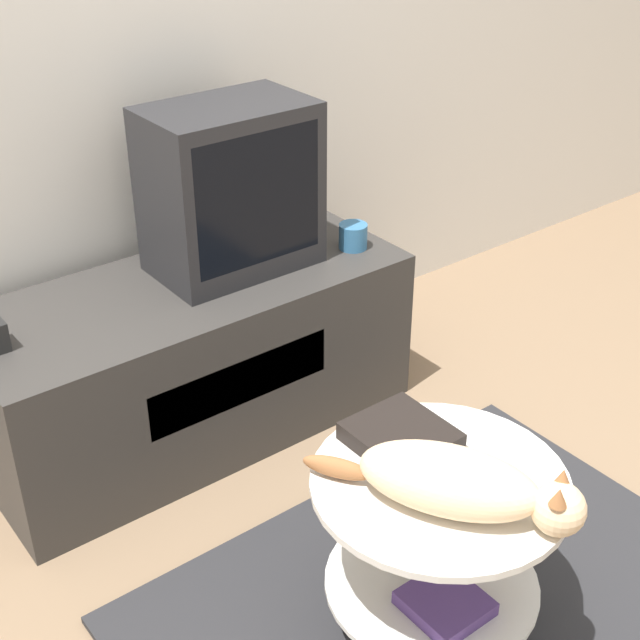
# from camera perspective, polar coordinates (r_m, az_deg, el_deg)

# --- Properties ---
(ground_plane) EXTENTS (12.00, 12.00, 0.00)m
(ground_plane) POSITION_cam_1_polar(r_m,az_deg,el_deg) (2.33, 8.69, -18.58)
(ground_plane) COLOR #7F664C
(rug) EXTENTS (1.46, 1.12, 0.02)m
(rug) POSITION_cam_1_polar(r_m,az_deg,el_deg) (2.33, 8.71, -18.41)
(rug) COLOR #28282B
(rug) RESTS_ON ground_plane
(tv_stand) EXTENTS (1.32, 0.54, 0.52)m
(tv_stand) POSITION_cam_1_polar(r_m,az_deg,el_deg) (2.78, -8.04, -2.41)
(tv_stand) COLOR #33302D
(tv_stand) RESTS_ON ground_plane
(tv) EXTENTS (0.48, 0.31, 0.50)m
(tv) POSITION_cam_1_polar(r_m,az_deg,el_deg) (2.65, -5.73, 8.37)
(tv) COLOR #232326
(tv) RESTS_ON tv_stand
(mug) EXTENTS (0.09, 0.09, 0.08)m
(mug) POSITION_cam_1_polar(r_m,az_deg,el_deg) (2.83, 2.13, 5.38)
(mug) COLOR teal
(mug) RESTS_ON tv_stand
(coffee_table) EXTENTS (0.57, 0.57, 0.45)m
(coffee_table) POSITION_cam_1_polar(r_m,az_deg,el_deg) (2.08, 7.44, -13.64)
(coffee_table) COLOR #B2B2B7
(coffee_table) RESTS_ON rug
(dvd_box) EXTENTS (0.20, 0.22, 0.04)m
(dvd_box) POSITION_cam_1_polar(r_m,az_deg,el_deg) (2.05, 5.18, -7.44)
(dvd_box) COLOR black
(dvd_box) RESTS_ON coffee_table
(cat) EXTENTS (0.36, 0.53, 0.13)m
(cat) POSITION_cam_1_polar(r_m,az_deg,el_deg) (1.87, 8.95, -10.31)
(cat) COLOR beige
(cat) RESTS_ON coffee_table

